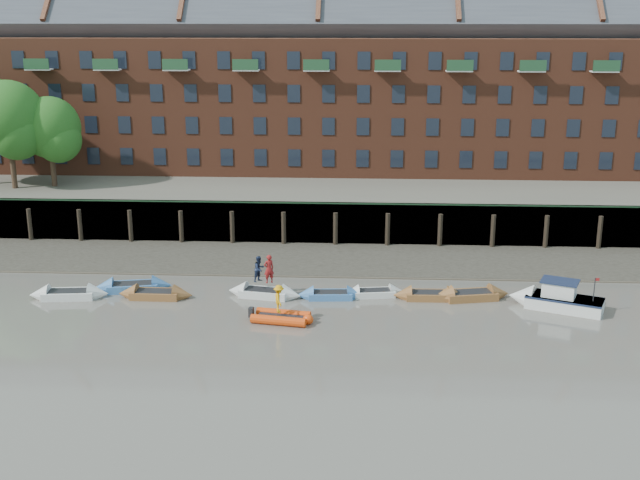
# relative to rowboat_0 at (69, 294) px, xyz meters

# --- Properties ---
(ground) EXTENTS (220.00, 220.00, 0.00)m
(ground) POSITION_rel_rowboat_0_xyz_m (14.37, -9.01, -0.25)
(ground) COLOR #655F57
(ground) RESTS_ON ground
(foreshore) EXTENTS (110.00, 8.00, 0.50)m
(foreshore) POSITION_rel_rowboat_0_xyz_m (14.37, 8.99, -0.25)
(foreshore) COLOR #3D382F
(foreshore) RESTS_ON ground
(mud_band) EXTENTS (110.00, 1.60, 0.10)m
(mud_band) POSITION_rel_rowboat_0_xyz_m (14.37, 5.59, -0.25)
(mud_band) COLOR #4C4336
(mud_band) RESTS_ON ground
(river_wall) EXTENTS (110.00, 1.23, 3.30)m
(river_wall) POSITION_rel_rowboat_0_xyz_m (14.37, 13.37, 1.34)
(river_wall) COLOR #2D2A26
(river_wall) RESTS_ON ground
(bank_terrace) EXTENTS (110.00, 28.00, 3.20)m
(bank_terrace) POSITION_rel_rowboat_0_xyz_m (14.37, 26.99, 1.35)
(bank_terrace) COLOR #5E594D
(bank_terrace) RESTS_ON ground
(apartment_terrace) EXTENTS (80.60, 15.56, 20.98)m
(apartment_terrace) POSITION_rel_rowboat_0_xyz_m (14.37, 27.98, 12.57)
(apartment_terrace) COLOR brown
(apartment_terrace) RESTS_ON bank_terrace
(tree_cluster) EXTENTS (11.76, 7.74, 9.40)m
(tree_cluster) POSITION_rel_rowboat_0_xyz_m (-11.25, 18.34, 8.75)
(tree_cluster) COLOR #3A281C
(tree_cluster) RESTS_ON bank_terrace
(rowboat_0) EXTENTS (5.06, 1.98, 1.43)m
(rowboat_0) POSITION_rel_rowboat_0_xyz_m (0.00, 0.00, 0.00)
(rowboat_0) COLOR silver
(rowboat_0) RESTS_ON ground
(rowboat_1) EXTENTS (5.15, 2.37, 1.44)m
(rowboat_1) POSITION_rel_rowboat_0_xyz_m (3.62, 1.64, 0.00)
(rowboat_1) COLOR teal
(rowboat_1) RESTS_ON ground
(rowboat_2) EXTENTS (4.73, 1.44, 1.37)m
(rowboat_2) POSITION_rel_rowboat_0_xyz_m (5.44, 0.32, -0.01)
(rowboat_2) COLOR brown
(rowboat_2) RESTS_ON ground
(rowboat_3) EXTENTS (4.94, 2.22, 1.38)m
(rowboat_3) POSITION_rel_rowboat_0_xyz_m (12.28, 0.91, -0.01)
(rowboat_3) COLOR silver
(rowboat_3) RESTS_ON ground
(rowboat_4) EXTENTS (4.32, 1.53, 1.23)m
(rowboat_4) POSITION_rel_rowboat_0_xyz_m (16.46, 0.85, -0.03)
(rowboat_4) COLOR teal
(rowboat_4) RESTS_ON ground
(rowboat_5) EXTENTS (4.14, 1.76, 1.16)m
(rowboat_5) POSITION_rel_rowboat_0_xyz_m (19.23, 1.42, -0.05)
(rowboat_5) COLOR silver
(rowboat_5) RESTS_ON ground
(rowboat_6) EXTENTS (4.55, 1.40, 1.31)m
(rowboat_6) POSITION_rel_rowboat_0_xyz_m (22.68, 1.05, -0.02)
(rowboat_6) COLOR brown
(rowboat_6) RESTS_ON ground
(rowboat_7) EXTENTS (5.16, 2.43, 1.44)m
(rowboat_7) POSITION_rel_rowboat_0_xyz_m (25.28, 1.15, 0.00)
(rowboat_7) COLOR brown
(rowboat_7) RESTS_ON ground
(rib_tender) EXTENTS (3.66, 2.22, 0.62)m
(rib_tender) POSITION_rel_rowboat_0_xyz_m (13.89, -3.27, 0.02)
(rib_tender) COLOR #E7430E
(rib_tender) RESTS_ON ground
(motor_launch) EXTENTS (5.87, 3.85, 2.31)m
(motor_launch) POSITION_rel_rowboat_0_xyz_m (29.85, -0.05, 0.34)
(motor_launch) COLOR silver
(motor_launch) RESTS_ON ground
(person_rower_a) EXTENTS (0.80, 0.71, 1.84)m
(person_rower_a) POSITION_rel_rowboat_0_xyz_m (12.59, 0.93, 1.60)
(person_rower_a) COLOR maroon
(person_rower_a) RESTS_ON rowboat_3
(person_rower_b) EXTENTS (0.99, 1.03, 1.67)m
(person_rower_b) POSITION_rel_rowboat_0_xyz_m (11.95, 1.16, 1.51)
(person_rower_b) COLOR #19233F
(person_rower_b) RESTS_ON rowboat_3
(person_rib_crew) EXTENTS (0.83, 1.17, 1.64)m
(person_rib_crew) POSITION_rel_rowboat_0_xyz_m (13.64, -3.23, 1.15)
(person_rib_crew) COLOR orange
(person_rib_crew) RESTS_ON rib_tender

